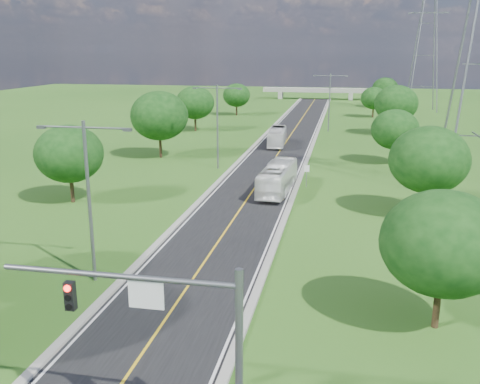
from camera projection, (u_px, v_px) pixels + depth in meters
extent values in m
plane|color=#285517|center=(282.00, 148.00, 77.82)|extent=(260.00, 260.00, 0.00)
cube|color=black|center=(286.00, 141.00, 83.50)|extent=(8.00, 150.00, 0.06)
cube|color=gray|center=(260.00, 140.00, 84.27)|extent=(0.50, 150.00, 0.22)
cube|color=gray|center=(314.00, 142.00, 82.68)|extent=(0.50, 150.00, 0.22)
cylinder|color=slate|center=(239.00, 368.00, 18.01)|extent=(0.28, 0.28, 7.20)
cylinder|color=slate|center=(117.00, 276.00, 18.01)|extent=(8.40, 0.20, 0.20)
cube|color=black|center=(70.00, 296.00, 18.58)|extent=(0.35, 0.28, 1.05)
cylinder|color=#FF140C|center=(67.00, 289.00, 18.34)|extent=(0.24, 0.06, 0.24)
cube|color=white|center=(146.00, 295.00, 17.98)|extent=(1.25, 0.06, 1.00)
cylinder|color=slate|center=(307.00, 176.00, 55.69)|extent=(0.08, 0.08, 2.40)
cube|color=white|center=(307.00, 168.00, 55.46)|extent=(0.55, 0.04, 0.70)
cube|color=gray|center=(281.00, 95.00, 155.24)|extent=(1.20, 3.00, 2.00)
cube|color=gray|center=(351.00, 96.00, 151.49)|extent=(1.20, 3.00, 2.00)
cube|color=gray|center=(315.00, 90.00, 152.95)|extent=(30.00, 3.00, 1.20)
cylinder|color=slate|center=(89.00, 204.00, 32.17)|extent=(0.22, 0.22, 10.00)
cylinder|color=slate|center=(61.00, 127.00, 31.24)|extent=(2.80, 0.12, 0.12)
cylinder|color=slate|center=(106.00, 128.00, 30.72)|extent=(2.80, 0.12, 0.12)
cube|color=slate|center=(41.00, 127.00, 31.50)|extent=(0.50, 0.25, 0.18)
cube|color=slate|center=(127.00, 130.00, 30.48)|extent=(0.50, 0.25, 0.18)
cylinder|color=slate|center=(217.00, 127.00, 63.44)|extent=(0.22, 0.22, 10.00)
cylinder|color=slate|center=(205.00, 88.00, 62.51)|extent=(2.80, 0.12, 0.12)
cylinder|color=slate|center=(229.00, 88.00, 61.98)|extent=(2.80, 0.12, 0.12)
cube|color=slate|center=(195.00, 88.00, 62.76)|extent=(0.50, 0.25, 0.18)
cube|color=slate|center=(240.00, 89.00, 61.75)|extent=(0.50, 0.25, 0.18)
cylinder|color=slate|center=(329.00, 103.00, 92.46)|extent=(0.22, 0.22, 10.00)
cylinder|color=slate|center=(322.00, 75.00, 91.53)|extent=(2.80, 0.12, 0.12)
cylinder|color=slate|center=(339.00, 76.00, 91.00)|extent=(2.80, 0.12, 0.12)
cube|color=slate|center=(315.00, 76.00, 91.78)|extent=(0.50, 0.25, 0.18)
cube|color=slate|center=(347.00, 76.00, 90.77)|extent=(0.50, 0.25, 0.18)
cube|color=slate|center=(429.00, 13.00, 119.40)|extent=(9.00, 0.25, 0.25)
cylinder|color=black|center=(72.00, 188.00, 50.15)|extent=(0.36, 0.36, 2.70)
ellipsoid|color=#0E330E|center=(69.00, 154.00, 49.29)|extent=(6.30, 6.30, 5.36)
cylinder|color=black|center=(160.00, 146.00, 70.74)|extent=(0.36, 0.36, 3.24)
ellipsoid|color=#0E330E|center=(159.00, 116.00, 69.71)|extent=(7.56, 7.56, 6.43)
cylinder|color=black|center=(195.00, 123.00, 93.90)|extent=(0.36, 0.36, 2.88)
ellipsoid|color=#0E330E|center=(195.00, 103.00, 92.99)|extent=(6.72, 6.72, 5.71)
cylinder|color=black|center=(237.00, 109.00, 116.22)|extent=(0.36, 0.36, 2.52)
ellipsoid|color=#0E330E|center=(237.00, 95.00, 115.42)|extent=(5.88, 5.88, 5.00)
cylinder|color=black|center=(437.00, 303.00, 27.47)|extent=(0.36, 0.36, 2.70)
ellipsoid|color=#0E330E|center=(443.00, 243.00, 26.62)|extent=(6.30, 6.30, 5.36)
cylinder|color=black|center=(425.00, 200.00, 46.03)|extent=(0.36, 0.36, 2.88)
ellipsoid|color=#0E330E|center=(429.00, 160.00, 45.11)|extent=(6.72, 6.72, 5.71)
cylinder|color=black|center=(393.00, 154.00, 67.11)|extent=(0.36, 0.36, 2.52)
ellipsoid|color=#0E330E|center=(395.00, 129.00, 66.31)|extent=(5.88, 5.88, 5.00)
cylinder|color=black|center=(394.00, 126.00, 89.40)|extent=(0.36, 0.36, 3.06)
ellipsoid|color=#0E330E|center=(396.00, 103.00, 88.43)|extent=(7.14, 7.14, 6.07)
cylinder|color=black|center=(373.00, 112.00, 112.70)|extent=(0.36, 0.36, 2.34)
ellipsoid|color=#0E330E|center=(374.00, 98.00, 111.96)|extent=(5.46, 5.46, 4.64)
cylinder|color=black|center=(384.00, 102.00, 130.95)|extent=(0.36, 0.36, 2.70)
ellipsoid|color=#0E330E|center=(385.00, 89.00, 130.10)|extent=(6.30, 6.30, 5.36)
imported|color=white|center=(278.00, 178.00, 53.55)|extent=(3.00, 10.48, 2.89)
imported|color=white|center=(277.00, 137.00, 79.52)|extent=(2.77, 9.60, 2.64)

